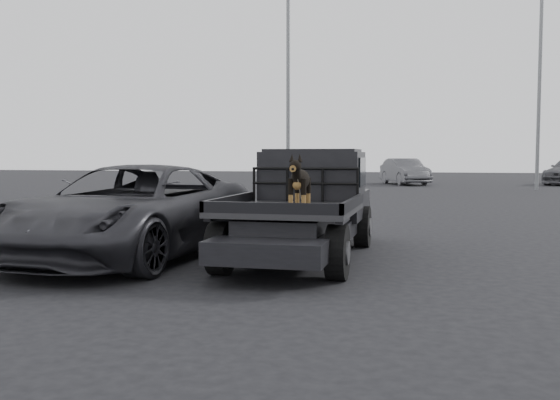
% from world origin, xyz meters
% --- Properties ---
extents(ground, '(120.00, 120.00, 0.00)m').
position_xyz_m(ground, '(0.00, 0.00, 0.00)').
color(ground, black).
rests_on(ground, ground).
extents(flatbed_ute, '(2.00, 5.40, 0.92)m').
position_xyz_m(flatbed_ute, '(-0.64, 2.07, 0.46)').
color(flatbed_ute, black).
rests_on(flatbed_ute, ground).
extents(ute_cab, '(1.72, 1.30, 0.88)m').
position_xyz_m(ute_cab, '(-0.64, 3.02, 1.36)').
color(ute_cab, black).
rests_on(ute_cab, flatbed_ute).
extents(headache_rack, '(1.80, 0.08, 0.55)m').
position_xyz_m(headache_rack, '(-0.64, 2.27, 1.20)').
color(headache_rack, black).
rests_on(headache_rack, flatbed_ute).
extents(dog, '(0.32, 0.60, 0.74)m').
position_xyz_m(dog, '(-0.37, 0.57, 1.29)').
color(dog, black).
rests_on(dog, flatbed_ute).
extents(parked_suv, '(2.88, 5.67, 1.54)m').
position_xyz_m(parked_suv, '(-3.38, 1.51, 0.77)').
color(parked_suv, '#28282D').
rests_on(parked_suv, ground).
extents(distant_car_a, '(3.29, 5.00, 1.56)m').
position_xyz_m(distant_car_a, '(-0.09, 30.05, 0.78)').
color(distant_car_a, '#505055').
rests_on(distant_car_a, ground).
extents(floodlight_near, '(1.08, 0.28, 15.69)m').
position_xyz_m(floodlight_near, '(-5.18, 20.95, 8.45)').
color(floodlight_near, slate).
rests_on(floodlight_near, ground).
extents(floodlight_mid, '(1.08, 0.28, 12.09)m').
position_xyz_m(floodlight_mid, '(6.61, 25.59, 6.63)').
color(floodlight_mid, slate).
rests_on(floodlight_mid, ground).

